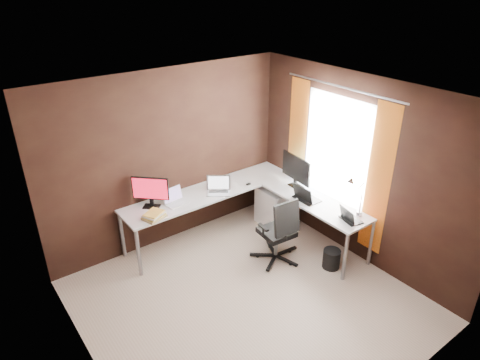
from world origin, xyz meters
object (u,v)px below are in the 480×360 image
object	(u,v)px
wastebasket	(331,259)
monitor_right	(296,170)
desk_lamp	(355,192)
monitor_left	(150,190)
laptop_silver	(218,189)
laptop_black_small	(350,218)
book_stack	(154,215)
laptop_black_big	(305,197)
office_chair	(278,242)
laptop_white	(175,200)
drawer_pedestal	(275,206)

from	to	relation	value
wastebasket	monitor_right	bearing A→B (deg)	76.73
monitor_right	desk_lamp	bearing A→B (deg)	-172.61
monitor_left	laptop_silver	xyz separation A→B (m)	(0.95, -0.19, -0.19)
laptop_black_small	desk_lamp	size ratio (longest dim) A/B	0.59
monitor_left	monitor_right	bearing A→B (deg)	23.67
monitor_left	book_stack	xyz separation A→B (m)	(-0.12, -0.29, -0.20)
laptop_black_big	office_chair	bearing A→B (deg)	96.72
monitor_right	office_chair	bearing A→B (deg)	126.75
laptop_black_big	desk_lamp	distance (m)	0.74
monitor_left	monitor_right	size ratio (longest dim) A/B	0.73
laptop_black_small	desk_lamp	distance (m)	0.33
monitor_right	laptop_silver	distance (m)	1.15
laptop_silver	office_chair	xyz separation A→B (m)	(0.29, -0.98, -0.50)
laptop_black_big	office_chair	world-z (taller)	laptop_black_big
monitor_right	wastebasket	world-z (taller)	monitor_right
laptop_black_big	office_chair	distance (m)	0.73
book_stack	wastebasket	distance (m)	2.41
laptop_black_small	wastebasket	xyz separation A→B (m)	(-0.14, 0.10, -0.64)
laptop_silver	monitor_left	bearing A→B (deg)	-154.54
desk_lamp	laptop_silver	bearing A→B (deg)	145.85
laptop_white	laptop_black_small	bearing A→B (deg)	-56.51
drawer_pedestal	book_stack	xyz separation A→B (m)	(-1.95, 0.15, 0.47)
desk_lamp	office_chair	world-z (taller)	desk_lamp
laptop_black_big	monitor_left	bearing A→B (deg)	58.50
laptop_white	laptop_black_small	distance (m)	2.33
laptop_white	laptop_black_big	xyz separation A→B (m)	(1.48, -1.02, 0.01)
laptop_white	laptop_silver	bearing A→B (deg)	-16.44
drawer_pedestal	monitor_right	world-z (taller)	monitor_right
laptop_black_small	monitor_left	bearing A→B (deg)	57.67
laptop_silver	laptop_black_big	bearing A→B (deg)	-11.39
book_stack	laptop_black_big	bearing A→B (deg)	-23.48
desk_lamp	office_chair	xyz separation A→B (m)	(-0.74, 0.59, -0.78)
drawer_pedestal	monitor_left	bearing A→B (deg)	166.46
monitor_left	monitor_right	xyz separation A→B (m)	(1.94, -0.74, 0.03)
drawer_pedestal	monitor_left	world-z (taller)	monitor_left
laptop_silver	wastebasket	world-z (taller)	laptop_silver
desk_lamp	office_chair	size ratio (longest dim) A/B	0.55
book_stack	monitor_right	bearing A→B (deg)	-12.35
monitor_right	laptop_black_big	world-z (taller)	monitor_right
monitor_right	book_stack	size ratio (longest dim) A/B	1.86
drawer_pedestal	wastebasket	world-z (taller)	drawer_pedestal
office_chair	book_stack	bearing A→B (deg)	151.92
book_stack	desk_lamp	world-z (taller)	desk_lamp
laptop_silver	office_chair	distance (m)	1.14
monitor_left	office_chair	world-z (taller)	monitor_left
monitor_right	wastebasket	xyz separation A→B (m)	(-0.24, -1.00, -0.87)
drawer_pedestal	wastebasket	bearing A→B (deg)	-95.56
laptop_silver	laptop_black_big	world-z (taller)	laptop_black_big
desk_lamp	laptop_black_small	bearing A→B (deg)	-129.16
monitor_right	wastebasket	size ratio (longest dim) A/B	2.24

